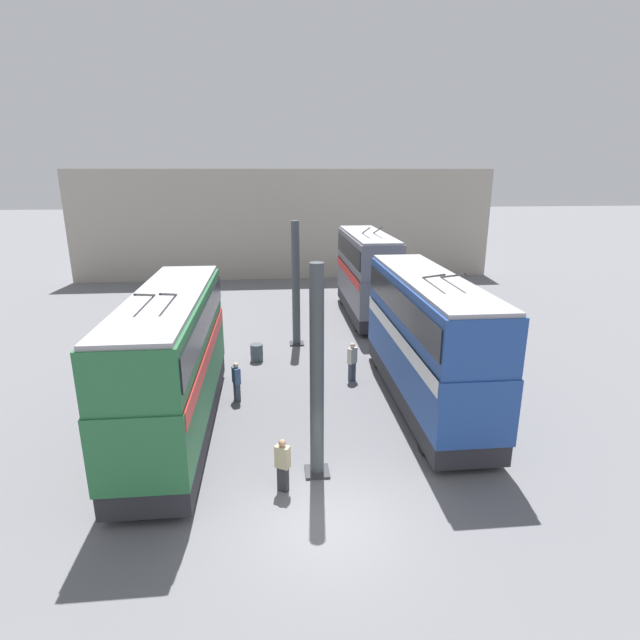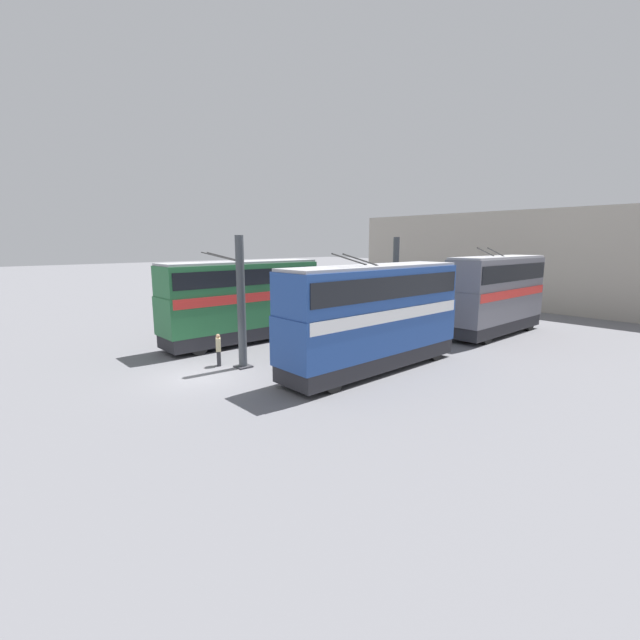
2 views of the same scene
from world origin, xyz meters
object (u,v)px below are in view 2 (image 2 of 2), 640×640
object	(u,v)px
bus_left_far	(497,291)
person_by_left_row	(368,336)
bus_right_near	(243,297)
person_aisle_foreground	(218,349)
oil_drum	(349,328)
bus_left_near	(374,312)
person_by_right_row	(293,328)

from	to	relation	value
bus_left_far	person_by_left_row	distance (m)	10.67
bus_right_near	person_aisle_foreground	size ratio (longest dim) A/B	6.17
person_aisle_foreground	oil_drum	size ratio (longest dim) A/B	1.95
bus_left_near	bus_right_near	world-z (taller)	bus_left_near
person_aisle_foreground	oil_drum	world-z (taller)	person_aisle_foreground
bus_right_near	person_by_left_row	distance (m)	8.31
bus_left_far	person_aisle_foreground	bearing A→B (deg)	162.05
person_aisle_foreground	person_by_right_row	distance (m)	6.47
bus_right_near	person_by_left_row	xyz separation A→B (m)	(4.05, -6.98, -1.99)
bus_left_far	person_by_right_row	xyz separation A→B (m)	(-11.75, 7.55, -2.18)
bus_right_near	oil_drum	size ratio (longest dim) A/B	12.01
person_aisle_foreground	oil_drum	xyz separation A→B (m)	(10.67, 1.03, -0.46)
bus_right_near	person_aisle_foreground	distance (m)	5.66
bus_left_far	bus_right_near	size ratio (longest dim) A/B	0.90
bus_left_near	person_by_left_row	xyz separation A→B (m)	(2.48, 2.52, -2.02)
person_aisle_foreground	person_by_right_row	xyz separation A→B (m)	(6.24, 1.72, -0.01)
person_by_left_row	person_aisle_foreground	bearing A→B (deg)	-63.73
bus_left_far	person_aisle_foreground	size ratio (longest dim) A/B	5.54
oil_drum	bus_left_far	bearing A→B (deg)	-43.11
bus_left_near	bus_left_far	size ratio (longest dim) A/B	1.14
person_by_left_row	oil_drum	bearing A→B (deg)	-164.01
bus_left_far	bus_right_near	distance (m)	17.09
bus_left_far	person_by_left_row	size ratio (longest dim) A/B	5.25
bus_left_near	bus_right_near	xyz separation A→B (m)	(-1.57, 9.50, -0.03)
bus_left_far	bus_right_near	world-z (taller)	bus_left_far
bus_left_near	oil_drum	size ratio (longest dim) A/B	12.33
person_aisle_foreground	person_by_left_row	bearing A→B (deg)	6.94
bus_right_near	oil_drum	bearing A→B (deg)	-21.03
person_by_left_row	oil_drum	xyz separation A→B (m)	(2.83, 4.33, -0.51)
bus_left_near	oil_drum	world-z (taller)	bus_left_near
bus_left_near	person_aisle_foreground	xyz separation A→B (m)	(-5.36, 5.83, -2.08)
bus_right_near	oil_drum	xyz separation A→B (m)	(6.88, -2.65, -2.50)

